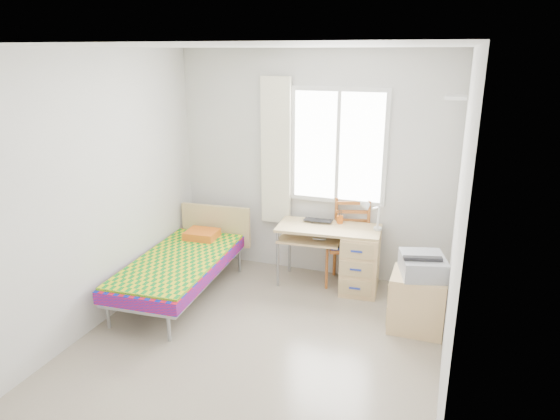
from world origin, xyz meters
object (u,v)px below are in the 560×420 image
object	(u,v)px
cabinet	(417,301)
printer	(423,265)
chair	(349,238)
desk	(354,257)
bed	(183,262)

from	to	relation	value
cabinet	printer	distance (m)	0.38
chair	cabinet	xyz separation A→B (m)	(0.83, -0.76, -0.27)
chair	printer	xyz separation A→B (m)	(0.85, -0.75, 0.11)
chair	desk	bearing A→B (deg)	-76.08
bed	cabinet	world-z (taller)	bed
desk	cabinet	bearing A→B (deg)	-43.88
chair	cabinet	bearing A→B (deg)	-59.15
bed	printer	world-z (taller)	bed
desk	printer	distance (m)	1.00
bed	desk	bearing A→B (deg)	19.78
bed	chair	xyz separation A→B (m)	(1.63, 0.89, 0.16)
cabinet	printer	world-z (taller)	printer
bed	chair	bearing A→B (deg)	25.16
desk	chair	distance (m)	0.24
cabinet	desk	bearing A→B (deg)	140.31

